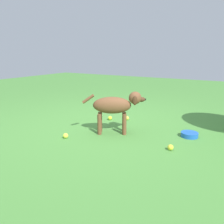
# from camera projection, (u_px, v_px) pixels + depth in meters

# --- Properties ---
(ground) EXTENTS (14.00, 14.00, 0.00)m
(ground) POSITION_uv_depth(u_px,v_px,m) (106.00, 128.00, 3.43)
(ground) COLOR #478438
(dog) EXTENTS (0.47, 0.76, 0.57)m
(dog) POSITION_uv_depth(u_px,v_px,m) (116.00, 106.00, 3.12)
(dog) COLOR brown
(dog) RESTS_ON ground
(tennis_ball_0) EXTENTS (0.07, 0.07, 0.07)m
(tennis_ball_0) POSITION_uv_depth(u_px,v_px,m) (66.00, 136.00, 3.01)
(tennis_ball_0) COLOR #D8E43F
(tennis_ball_0) RESTS_ON ground
(tennis_ball_1) EXTENTS (0.07, 0.07, 0.07)m
(tennis_ball_1) POSITION_uv_depth(u_px,v_px,m) (127.00, 118.00, 3.82)
(tennis_ball_1) COLOR #D1D341
(tennis_ball_1) RESTS_ON ground
(tennis_ball_2) EXTENTS (0.07, 0.07, 0.07)m
(tennis_ball_2) POSITION_uv_depth(u_px,v_px,m) (110.00, 118.00, 3.82)
(tennis_ball_2) COLOR #D2E531
(tennis_ball_2) RESTS_ON ground
(tennis_ball_3) EXTENTS (0.07, 0.07, 0.07)m
(tennis_ball_3) POSITION_uv_depth(u_px,v_px,m) (170.00, 147.00, 2.64)
(tennis_ball_3) COLOR yellow
(tennis_ball_3) RESTS_ON ground
(water_bowl) EXTENTS (0.22, 0.22, 0.06)m
(water_bowl) POSITION_uv_depth(u_px,v_px,m) (189.00, 135.00, 3.06)
(water_bowl) COLOR blue
(water_bowl) RESTS_ON ground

